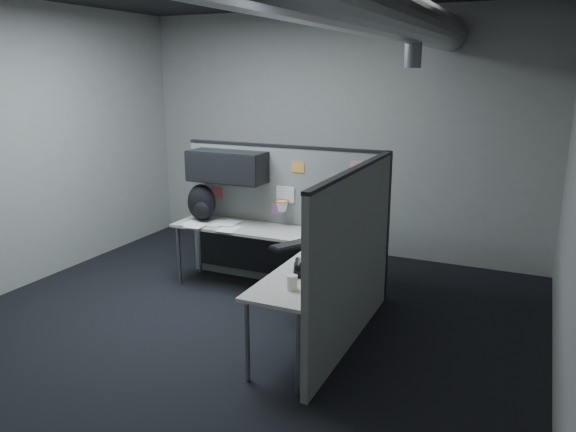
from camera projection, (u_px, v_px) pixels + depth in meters
The scene contains 12 objects.
room at pixel (288, 111), 4.70m from camera, with size 5.62×5.62×3.22m.
partition_back at pixel (268, 200), 6.38m from camera, with size 2.44×0.42×1.63m.
partition_right at pixel (353, 257), 4.99m from camera, with size 0.07×2.23×1.63m.
desk at pixel (280, 250), 5.85m from camera, with size 2.31×2.11×0.73m.
monitor at pixel (346, 218), 5.70m from camera, with size 0.59×0.59×0.48m.
keyboard at pixel (293, 245), 5.57m from camera, with size 0.38×0.51×0.04m.
mouse at pixel (322, 256), 5.25m from camera, with size 0.26×0.27×0.05m.
phone at pixel (306, 269), 4.82m from camera, with size 0.29×0.30×0.11m.
bottles at pixel (312, 286), 4.46m from camera, with size 0.14×0.17×0.09m.
cup at pixel (292, 283), 4.47m from camera, with size 0.09×0.09×0.12m, color beige.
papers at pixel (213, 225), 6.35m from camera, with size 0.70×0.53×0.01m.
backpack at pixel (202, 203), 6.49m from camera, with size 0.40×0.36×0.43m.
Camera 1 is at (2.54, -4.33, 2.43)m, focal length 35.00 mm.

